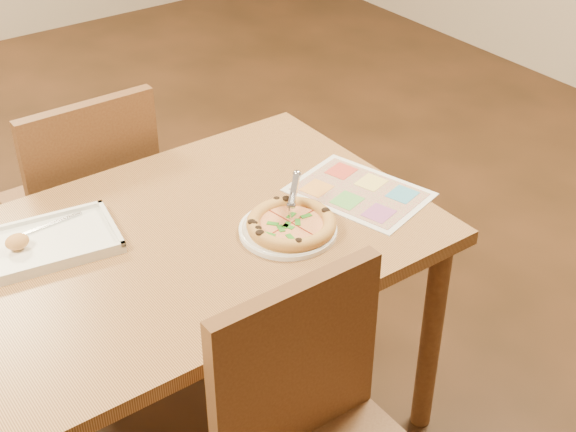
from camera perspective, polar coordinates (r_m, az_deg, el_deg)
dining_table at (r=2.11m, az=-7.73°, el=-3.56°), size 1.30×0.85×0.72m
chair_near at (r=1.78m, az=2.33°, el=-14.94°), size 0.42×0.42×0.47m
chair_far at (r=2.61m, az=-14.12°, el=1.82°), size 0.42×0.42×0.47m
plate at (r=2.06m, az=-0.00°, el=-1.00°), size 0.28×0.28×0.01m
pizza at (r=2.05m, az=0.24°, el=-0.57°), size 0.23×0.23×0.04m
pizza_cutter at (r=2.07m, az=0.38°, el=1.53°), size 0.10×0.10×0.08m
appetizer_tray at (r=2.09m, az=-16.61°, el=-1.87°), size 0.35×0.27×0.06m
menu at (r=2.23m, az=5.09°, el=1.72°), size 0.35×0.42×0.00m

